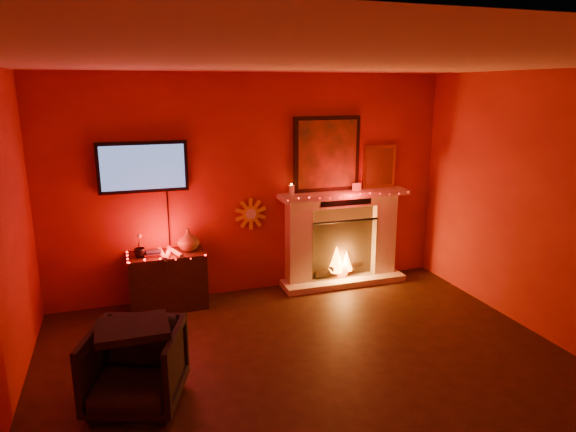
% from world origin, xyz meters
% --- Properties ---
extents(room, '(5.00, 5.00, 5.00)m').
position_xyz_m(room, '(0.00, 0.00, 1.35)').
color(room, black).
rests_on(room, ground).
extents(floor, '(5.00, 5.00, 0.00)m').
position_xyz_m(floor, '(0.00, 0.00, 0.00)').
color(floor, black).
rests_on(floor, ground).
extents(fireplace, '(1.72, 0.40, 2.18)m').
position_xyz_m(fireplace, '(1.14, 2.39, 0.72)').
color(fireplace, beige).
rests_on(fireplace, floor).
extents(tv, '(1.00, 0.07, 1.24)m').
position_xyz_m(tv, '(-1.30, 2.45, 1.65)').
color(tv, black).
rests_on(tv, room).
extents(sunburst_clock, '(0.40, 0.03, 0.40)m').
position_xyz_m(sunburst_clock, '(-0.05, 2.48, 1.00)').
color(sunburst_clock, gold).
rests_on(sunburst_clock, room).
extents(console_table, '(0.87, 0.52, 0.93)m').
position_xyz_m(console_table, '(-1.11, 2.26, 0.37)').
color(console_table, black).
rests_on(console_table, floor).
extents(armchair, '(0.92, 0.93, 0.67)m').
position_xyz_m(armchair, '(-1.56, 0.39, 0.33)').
color(armchair, black).
rests_on(armchair, floor).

